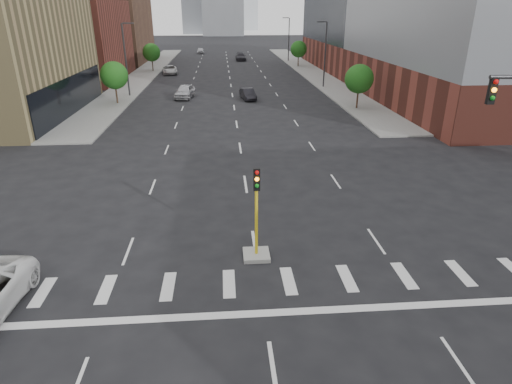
{
  "coord_description": "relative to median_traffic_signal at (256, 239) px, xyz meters",
  "views": [
    {
      "loc": [
        -1.34,
        -7.89,
        10.46
      ],
      "look_at": [
        0.12,
        10.75,
        2.5
      ],
      "focal_mm": 30.0,
      "sensor_mm": 36.0,
      "label": 1
    }
  ],
  "objects": [
    {
      "name": "car_deep_right",
      "position": [
        3.09,
        83.7,
        -0.17
      ],
      "size": [
        2.26,
        5.52,
        1.6
      ],
      "primitive_type": "imported",
      "rotation": [
        0.0,
        0.0,
        0.0
      ],
      "color": "#232227",
      "rests_on": "ground"
    },
    {
      "name": "streetlight_left",
      "position": [
        -13.41,
        41.03,
        4.04
      ],
      "size": [
        1.6,
        0.22,
        9.07
      ],
      "color": "#2D2D30",
      "rests_on": "ground"
    },
    {
      "name": "building_right_main",
      "position": [
        29.5,
        51.03,
        10.03
      ],
      "size": [
        24.0,
        70.0,
        22.0
      ],
      "color": "brown",
      "rests_on": "ground"
    },
    {
      "name": "car_distant",
      "position": [
        -6.69,
        101.69,
        -0.25
      ],
      "size": [
        2.02,
        4.34,
        1.44
      ],
      "primitive_type": "imported",
      "rotation": [
        0.0,
        0.0,
        0.08
      ],
      "color": "#B6B7BB",
      "rests_on": "ground"
    },
    {
      "name": "building_left_far_a",
      "position": [
        -27.5,
        57.03,
        5.03
      ],
      "size": [
        20.0,
        22.0,
        12.0
      ],
      "primitive_type": "cube",
      "color": "brown",
      "rests_on": "ground"
    },
    {
      "name": "tree_right_near",
      "position": [
        14.0,
        31.03,
        2.42
      ],
      "size": [
        3.2,
        3.2,
        4.85
      ],
      "color": "#382619",
      "rests_on": "ground"
    },
    {
      "name": "tree_left_near",
      "position": [
        -14.0,
        36.03,
        2.42
      ],
      "size": [
        3.2,
        3.2,
        4.85
      ],
      "color": "#382619",
      "rests_on": "ground"
    },
    {
      "name": "median_traffic_signal",
      "position": [
        0.0,
        0.0,
        0.0
      ],
      "size": [
        1.2,
        1.2,
        4.4
      ],
      "color": "#999993",
      "rests_on": "ground"
    },
    {
      "name": "tree_right_far",
      "position": [
        14.0,
        71.03,
        2.42
      ],
      "size": [
        3.2,
        3.2,
        4.85
      ],
      "color": "#382619",
      "rests_on": "ground"
    },
    {
      "name": "building_left_far_b",
      "position": [
        -27.5,
        83.03,
        5.53
      ],
      "size": [
        20.0,
        24.0,
        13.0
      ],
      "primitive_type": "cube",
      "color": "brown",
      "rests_on": "ground"
    },
    {
      "name": "car_near_left",
      "position": [
        -6.13,
        39.33,
        -0.12
      ],
      "size": [
        2.74,
        5.23,
        1.7
      ],
      "primitive_type": "imported",
      "rotation": [
        0.0,
        0.0,
        -0.15
      ],
      "color": "#B0B0B5",
      "rests_on": "ground"
    },
    {
      "name": "sidewalk_left_far",
      "position": [
        -15.0,
        65.03,
        -0.9
      ],
      "size": [
        5.0,
        92.0,
        0.15
      ],
      "primitive_type": "cube",
      "color": "gray",
      "rests_on": "ground"
    },
    {
      "name": "tree_left_far",
      "position": [
        -14.0,
        66.03,
        2.42
      ],
      "size": [
        3.2,
        3.2,
        4.85
      ],
      "color": "#382619",
      "rests_on": "ground"
    },
    {
      "name": "car_mid_right",
      "position": [
        1.9,
        37.73,
        -0.29
      ],
      "size": [
        2.09,
        4.32,
        1.36
      ],
      "primitive_type": "imported",
      "rotation": [
        0.0,
        0.0,
        0.16
      ],
      "color": "black",
      "rests_on": "ground"
    },
    {
      "name": "streetlight_right_a",
      "position": [
        13.41,
        46.03,
        4.04
      ],
      "size": [
        1.6,
        0.22,
        9.07
      ],
      "color": "#2D2D30",
      "rests_on": "ground"
    },
    {
      "name": "streetlight_right_b",
      "position": [
        13.41,
        81.03,
        4.04
      ],
      "size": [
        1.6,
        0.22,
        9.07
      ],
      "color": "#2D2D30",
      "rests_on": "ground"
    },
    {
      "name": "car_far_left",
      "position": [
        -10.5,
        62.41,
        -0.24
      ],
      "size": [
        3.13,
        5.56,
        1.47
      ],
      "primitive_type": "imported",
      "rotation": [
        0.0,
        0.0,
        0.14
      ],
      "color": "beige",
      "rests_on": "ground"
    },
    {
      "name": "sidewalk_right_far",
      "position": [
        15.0,
        65.03,
        -0.9
      ],
      "size": [
        5.0,
        92.0,
        0.15
      ],
      "primitive_type": "cube",
      "color": "gray",
      "rests_on": "ground"
    }
  ]
}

